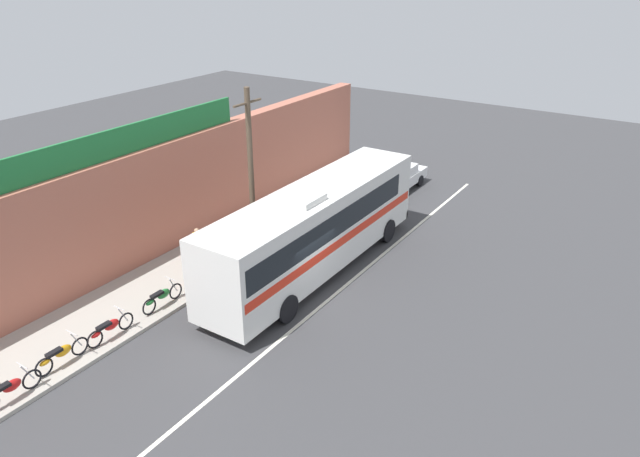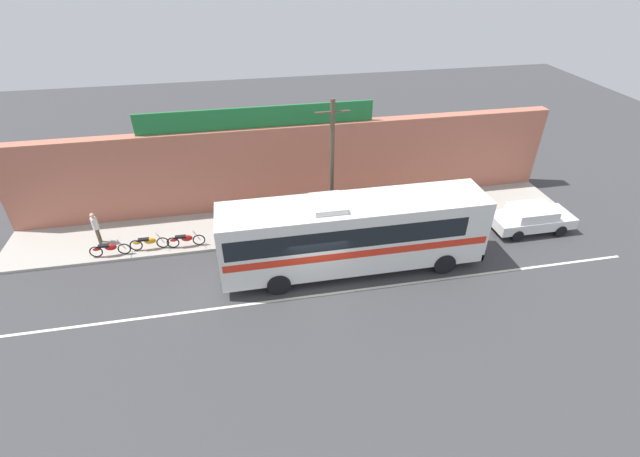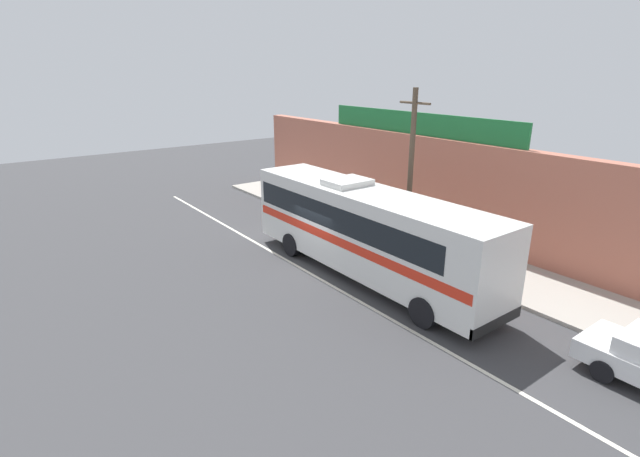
{
  "view_description": "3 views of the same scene",
  "coord_description": "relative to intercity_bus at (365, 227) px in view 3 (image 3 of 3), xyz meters",
  "views": [
    {
      "loc": [
        -15.83,
        -10.89,
        11.79
      ],
      "look_at": [
        3.27,
        1.56,
        1.18
      ],
      "focal_mm": 33.08,
      "sensor_mm": 36.0,
      "label": 1
    },
    {
      "loc": [
        -2.79,
        -15.29,
        13.32
      ],
      "look_at": [
        0.45,
        1.56,
        1.93
      ],
      "focal_mm": 25.05,
      "sensor_mm": 36.0,
      "label": 2
    },
    {
      "loc": [
        14.83,
        -11.11,
        7.99
      ],
      "look_at": [
        -0.68,
        0.48,
        1.41
      ],
      "focal_mm": 26.54,
      "sensor_mm": 36.0,
      "label": 3
    }
  ],
  "objects": [
    {
      "name": "sidewalk_slab",
      "position": [
        -1.78,
        4.35,
        -2.0
      ],
      "size": [
        30.0,
        3.6,
        0.14
      ],
      "primitive_type": "cube",
      "color": "#A8A399",
      "rests_on": "ground_plane"
    },
    {
      "name": "storefront_facade",
      "position": [
        -1.78,
        6.5,
        0.33
      ],
      "size": [
        30.0,
        0.7,
        4.8
      ],
      "primitive_type": "cube",
      "color": "#B26651",
      "rests_on": "ground_plane"
    },
    {
      "name": "road_center_stripe",
      "position": [
        -1.78,
        -1.65,
        -2.06
      ],
      "size": [
        30.0,
        0.14,
        0.01
      ],
      "primitive_type": "cube",
      "color": "silver",
      "rests_on": "ground_plane"
    },
    {
      "name": "intercity_bus",
      "position": [
        0.0,
        0.0,
        0.0
      ],
      "size": [
        12.07,
        2.61,
        3.78
      ],
      "color": "silver",
      "rests_on": "ground_plane"
    },
    {
      "name": "motorcycle_purple",
      "position": [
        -5.41,
        3.06,
        -1.5
      ],
      "size": [
        1.9,
        0.56,
        0.94
      ],
      "color": "black",
      "rests_on": "sidewalk_slab"
    },
    {
      "name": "motorcycle_blue",
      "position": [
        -9.51,
        3.14,
        -1.5
      ],
      "size": [
        1.89,
        0.56,
        0.94
      ],
      "color": "black",
      "rests_on": "sidewalk_slab"
    },
    {
      "name": "ground_plane",
      "position": [
        -1.78,
        -0.85,
        -2.07
      ],
      "size": [
        70.0,
        70.0,
        0.0
      ],
      "primitive_type": "plane",
      "color": "#3A3A3D"
    },
    {
      "name": "motorcycle_black",
      "position": [
        -11.32,
        2.94,
        -1.5
      ],
      "size": [
        1.92,
        0.56,
        0.94
      ],
      "color": "black",
      "rests_on": "sidewalk_slab"
    },
    {
      "name": "pedestrian_far_left",
      "position": [
        -12.05,
        4.19,
        -0.9
      ],
      "size": [
        0.3,
        0.48,
        1.75
      ],
      "color": "brown",
      "rests_on": "sidewalk_slab"
    },
    {
      "name": "utility_pole",
      "position": [
        -0.35,
        2.82,
        1.77
      ],
      "size": [
        1.6,
        0.22,
        7.13
      ],
      "color": "brown",
      "rests_on": "sidewalk_slab"
    },
    {
      "name": "storefront_billboard",
      "position": [
        -3.52,
        6.5,
        3.28
      ],
      "size": [
        12.34,
        0.12,
        1.1
      ],
      "primitive_type": "cube",
      "color": "#1E7538",
      "rests_on": "storefront_facade"
    },
    {
      "name": "pedestrian_near_shop",
      "position": [
        -2.25,
        4.24,
        -0.99
      ],
      "size": [
        0.3,
        0.48,
        1.61
      ],
      "color": "navy",
      "rests_on": "sidewalk_slab"
    },
    {
      "name": "motorcycle_green",
      "position": [
        -7.75,
        3.03,
        -1.5
      ],
      "size": [
        1.89,
        0.56,
        0.94
      ],
      "color": "black",
      "rests_on": "sidewalk_slab"
    }
  ]
}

